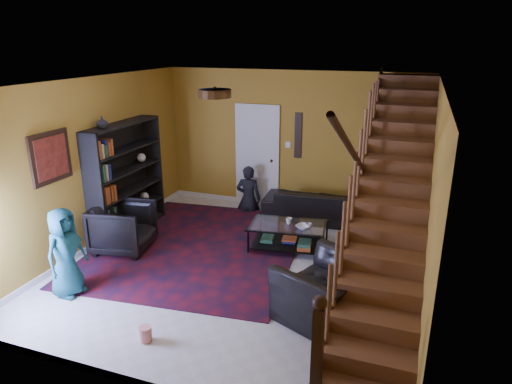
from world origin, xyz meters
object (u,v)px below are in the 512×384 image
at_px(bookshelf, 127,181).
at_px(sofa, 319,205).
at_px(armchair_right, 327,290).
at_px(coffee_table, 288,235).
at_px(armchair_left, 123,227).

xyz_separation_m(bookshelf, sofa, (3.12, 1.70, -0.66)).
relative_size(armchair_right, coffee_table, 0.87).
bearing_deg(armchair_right, bookshelf, -87.03).
bearing_deg(sofa, armchair_right, 100.56).
bearing_deg(bookshelf, armchair_left, -63.13).
xyz_separation_m(armchair_right, coffee_table, (-0.98, 1.68, -0.10)).
bearing_deg(armchair_left, sofa, -59.09).
bearing_deg(coffee_table, armchair_right, -59.74).
bearing_deg(sofa, coffee_table, 79.30).
distance_m(armchair_left, armchair_right, 3.63).
relative_size(sofa, armchair_left, 2.35).
relative_size(sofa, armchair_right, 1.84).
xyz_separation_m(armchair_left, armchair_right, (3.55, -0.77, -0.04)).
distance_m(armchair_right, coffee_table, 1.94).
bearing_deg(armchair_left, armchair_right, -112.34).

